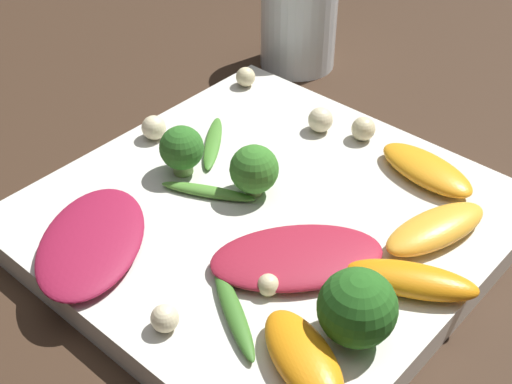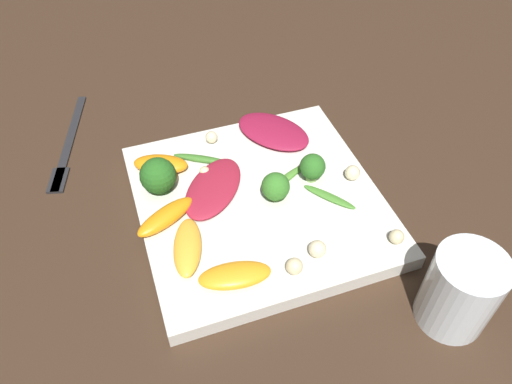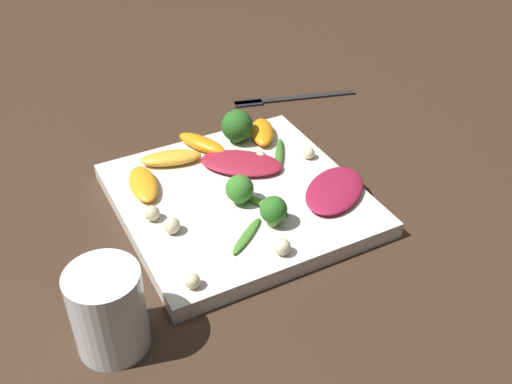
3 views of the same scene
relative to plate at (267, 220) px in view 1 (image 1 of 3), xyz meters
The scene contains 21 objects.
ground_plane 0.01m from the plate, ahead, with size 2.40×2.40×0.00m, color #382619.
plate is the anchor object (origin of this frame).
drinking_glass 0.24m from the plate, 145.90° to the right, with size 0.07×0.07×0.09m.
radicchio_leaf_0 0.12m from the plate, 28.94° to the right, with size 0.12×0.11×0.01m.
radicchio_leaf_1 0.06m from the plate, 60.26° to the left, with size 0.12×0.11×0.01m.
orange_segment_0 0.11m from the plate, 116.56° to the left, with size 0.08×0.05×0.02m.
orange_segment_1 0.13m from the plate, 49.18° to the left, with size 0.06×0.07×0.02m.
orange_segment_2 0.11m from the plate, 89.02° to the left, with size 0.06×0.08×0.02m.
orange_segment_3 0.12m from the plate, 148.49° to the left, with size 0.04×0.08×0.01m.
broccoli_floret_0 0.12m from the plate, 64.51° to the left, with size 0.04×0.04×0.04m.
broccoli_floret_1 0.08m from the plate, 83.13° to the right, with size 0.03×0.03×0.04m.
broccoli_floret_2 0.03m from the plate, 112.01° to the right, with size 0.03×0.03×0.04m.
arugula_sprig_0 0.08m from the plate, 110.07° to the right, with size 0.06×0.05×0.01m.
arugula_sprig_1 0.04m from the plate, 68.22° to the right, with size 0.04×0.06×0.01m.
arugula_sprig_2 0.10m from the plate, 29.80° to the left, with size 0.05×0.07×0.01m.
macadamia_nut_0 0.11m from the plate, behind, with size 0.02×0.02×0.02m.
macadamia_nut_1 0.16m from the plate, 132.70° to the right, with size 0.02×0.02×0.02m.
macadamia_nut_2 0.12m from the plate, 93.22° to the right, with size 0.02×0.02×0.02m.
macadamia_nut_3 0.10m from the plate, 162.36° to the right, with size 0.02×0.02×0.02m.
macadamia_nut_4 0.08m from the plate, 41.50° to the left, with size 0.01×0.01×0.01m.
macadamia_nut_5 0.12m from the plate, 12.52° to the left, with size 0.02×0.02×0.02m.
Camera 1 is at (0.27, 0.23, 0.32)m, focal length 50.00 mm.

